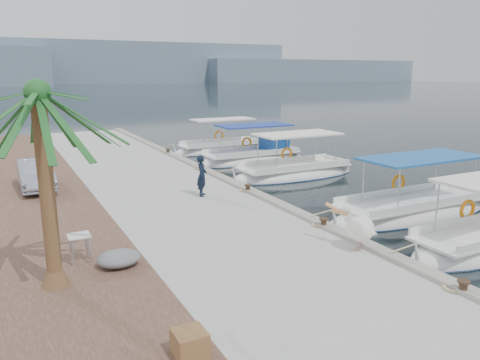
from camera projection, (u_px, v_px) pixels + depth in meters
name	position (u px, v px, depth m)	size (l,w,h in m)	color
ground	(274.00, 213.00, 17.92)	(400.00, 400.00, 0.00)	black
concrete_quay	(159.00, 187.00, 20.86)	(6.00, 40.00, 0.50)	#9FA09A
quay_curb	(215.00, 174.00, 22.03)	(0.44, 40.00, 0.12)	gray
cobblestone_strip	(38.00, 201.00, 18.63)	(4.00, 40.00, 0.50)	#4F3429
distant_hills	(92.00, 66.00, 203.85)	(330.00, 60.00, 18.00)	slate
fishing_caique_b	(413.00, 212.00, 17.59)	(7.78, 2.37, 2.83)	white
fishing_caique_c	(293.00, 174.00, 24.04)	(7.15, 2.45, 2.83)	white
fishing_caique_d	(253.00, 159.00, 27.96)	(7.09, 2.44, 2.83)	white
fishing_caique_e	(221.00, 150.00, 31.31)	(6.82, 2.01, 2.83)	white
mooring_bollards	(248.00, 188.00, 18.91)	(0.28, 20.28, 0.33)	black
pelican	(358.00, 227.00, 12.75)	(0.79, 1.58, 1.23)	tan
fisherman	(202.00, 176.00, 18.27)	(0.59, 0.39, 1.62)	black
date_palm	(38.00, 94.00, 9.76)	(4.60, 4.60, 5.27)	brown
parked_car	(35.00, 174.00, 19.45)	(1.28, 3.66, 1.21)	#A5AABC
wooden_crate	(190.00, 343.00, 8.05)	(0.55, 0.55, 0.44)	brown
tarp_bundle	(119.00, 258.00, 11.75)	(1.10, 0.90, 0.40)	slate
folding_table	(79.00, 243.00, 11.92)	(0.55, 0.55, 0.73)	silver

